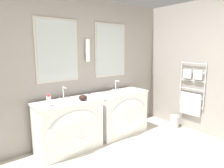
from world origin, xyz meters
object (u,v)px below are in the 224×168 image
toiletry_bottle (49,101)px  amenity_bowl (83,98)px  waste_bin (174,121)px  vanity_left (69,126)px  vanity_right (121,113)px

toiletry_bottle → amenity_bowl: toiletry_bottle is taller
toiletry_bottle → amenity_bowl: size_ratio=1.17×
toiletry_bottle → waste_bin: (2.56, -0.45, -0.79)m
vanity_left → vanity_right: size_ratio=1.00×
vanity_right → toiletry_bottle: 1.55m
vanity_right → amenity_bowl: amenity_bowl is taller
vanity_right → amenity_bowl: size_ratio=7.48×
toiletry_bottle → waste_bin: bearing=-10.0°
amenity_bowl → waste_bin: amenity_bowl is taller
vanity_right → vanity_left: bearing=180.0°
vanity_left → vanity_right: same height
vanity_right → waste_bin: size_ratio=4.03×
vanity_left → amenity_bowl: size_ratio=7.48×
waste_bin → vanity_left: bearing=167.1°
vanity_left → waste_bin: 2.29m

